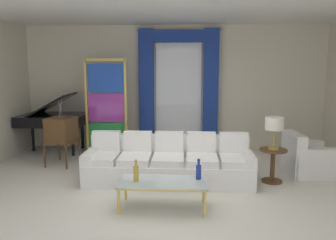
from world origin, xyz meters
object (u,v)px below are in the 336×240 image
object	(u,v)px
couch_white_long	(169,164)
coffee_table	(163,183)
stained_glass_divider	(106,110)
peacock_figurine	(122,151)
bottle_blue_decanter	(136,173)
grand_piano	(54,119)
table_lamp_brass	(275,125)
round_side_table	(273,162)
vintage_tv	(61,130)
bottle_crystal_tall	(199,171)
armchair_white	(306,160)

from	to	relation	value
couch_white_long	coffee_table	bearing A→B (deg)	-90.32
stained_glass_divider	peacock_figurine	bearing A→B (deg)	-47.03
bottle_blue_decanter	grand_piano	size ratio (longest dim) A/B	0.22
coffee_table	table_lamp_brass	size ratio (longest dim) A/B	2.22
couch_white_long	coffee_table	xyz separation A→B (m)	(-0.01, -1.21, 0.07)
bottle_blue_decanter	stained_glass_divider	xyz separation A→B (m)	(-1.14, 2.92, 0.52)
coffee_table	bottle_blue_decanter	xyz separation A→B (m)	(-0.38, -0.05, 0.17)
couch_white_long	round_side_table	xyz separation A→B (m)	(1.83, 0.05, 0.05)
coffee_table	vintage_tv	distance (m)	3.08
bottle_blue_decanter	bottle_crystal_tall	bearing A→B (deg)	10.41
vintage_tv	round_side_table	size ratio (longest dim) A/B	2.26
couch_white_long	table_lamp_brass	bearing A→B (deg)	1.47
stained_glass_divider	round_side_table	size ratio (longest dim) A/B	3.70
armchair_white	grand_piano	distance (m)	5.62
peacock_figurine	coffee_table	bearing A→B (deg)	-65.79
bottle_blue_decanter	peacock_figurine	size ratio (longest dim) A/B	0.54
armchair_white	bottle_blue_decanter	bearing A→B (deg)	-148.88
bottle_crystal_tall	grand_piano	size ratio (longest dim) A/B	0.21
vintage_tv	armchair_white	bearing A→B (deg)	-3.72
coffee_table	table_lamp_brass	xyz separation A→B (m)	(1.84, 1.26, 0.66)
vintage_tv	grand_piano	xyz separation A→B (m)	(-0.58, 1.07, 0.07)
peacock_figurine	vintage_tv	bearing A→B (deg)	-163.75
coffee_table	bottle_blue_decanter	distance (m)	0.42
vintage_tv	peacock_figurine	size ratio (longest dim) A/B	2.24
coffee_table	peacock_figurine	xyz separation A→B (m)	(-1.08, 2.40, -0.15)
peacock_figurine	table_lamp_brass	size ratio (longest dim) A/B	1.05
couch_white_long	coffee_table	size ratio (longest dim) A/B	2.31
couch_white_long	bottle_blue_decanter	distance (m)	1.34
armchair_white	table_lamp_brass	world-z (taller)	table_lamp_brass
stained_glass_divider	peacock_figurine	distance (m)	1.06
coffee_table	couch_white_long	bearing A→B (deg)	89.68
vintage_tv	stained_glass_divider	distance (m)	1.16
bottle_blue_decanter	vintage_tv	world-z (taller)	vintage_tv
couch_white_long	armchair_white	world-z (taller)	couch_white_long
bottle_blue_decanter	peacock_figurine	bearing A→B (deg)	105.97
table_lamp_brass	vintage_tv	bearing A→B (deg)	169.01
couch_white_long	armchair_white	xyz separation A→B (m)	(2.57, 0.53, -0.02)
vintage_tv	round_side_table	world-z (taller)	vintage_tv
bottle_blue_decanter	stained_glass_divider	size ratio (longest dim) A/B	0.15
bottle_blue_decanter	armchair_white	distance (m)	3.46
round_side_table	grand_piano	xyz separation A→B (m)	(-4.69, 1.86, 0.45)
bottle_blue_decanter	vintage_tv	bearing A→B (deg)	131.93
armchair_white	table_lamp_brass	bearing A→B (deg)	-146.82
stained_glass_divider	peacock_figurine	size ratio (longest dim) A/B	3.67
vintage_tv	couch_white_long	bearing A→B (deg)	-20.39
armchair_white	stained_glass_divider	distance (m)	4.33
round_side_table	stained_glass_divider	bearing A→B (deg)	154.30
peacock_figurine	couch_white_long	bearing A→B (deg)	-47.61
round_side_table	coffee_table	bearing A→B (deg)	-145.65
bottle_blue_decanter	grand_piano	xyz separation A→B (m)	(-2.47, 3.17, 0.26)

